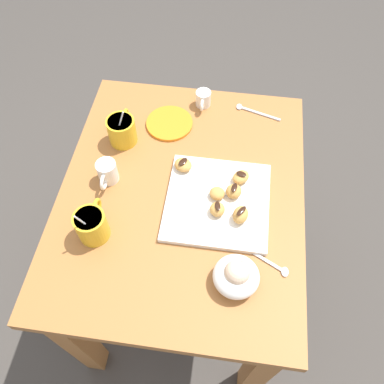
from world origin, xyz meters
name	(u,v)px	position (x,y,z in m)	size (l,w,h in m)	color
ground_plane	(185,280)	(0.00, 0.00, 0.00)	(8.00, 8.00, 0.00)	#423D38
dining_table	(183,217)	(0.00, 0.00, 0.59)	(0.89, 0.73, 0.75)	#A36633
pastry_plate_square	(217,202)	(-0.03, -0.11, 0.76)	(0.30, 0.30, 0.02)	white
coffee_mug_mustard_left	(92,225)	(-0.17, 0.22, 0.80)	(0.13, 0.09, 0.14)	gold
coffee_mug_mustard_right	(122,130)	(0.18, 0.22, 0.80)	(0.13, 0.09, 0.14)	gold
cream_pitcher_white	(107,171)	(0.02, 0.23, 0.79)	(0.10, 0.06, 0.07)	white
ice_cream_bowl	(236,276)	(-0.26, -0.18, 0.79)	(0.12, 0.12, 0.09)	white
chocolate_sauce_pitcher	(203,98)	(0.37, -0.02, 0.78)	(0.09, 0.05, 0.06)	white
saucer_orange_left	(169,123)	(0.26, 0.08, 0.76)	(0.16, 0.16, 0.01)	orange
loose_spoon_near_saucer	(269,262)	(-0.19, -0.27, 0.76)	(0.09, 0.15, 0.01)	silver
loose_spoon_by_plate	(252,111)	(0.36, -0.19, 0.76)	(0.06, 0.15, 0.01)	silver
beignet_0	(241,215)	(-0.08, -0.18, 0.79)	(0.05, 0.04, 0.04)	#D19347
chocolate_drizzle_0	(241,211)	(-0.08, -0.18, 0.81)	(0.04, 0.01, 0.01)	black
beignet_1	(234,190)	(0.00, -0.15, 0.79)	(0.05, 0.04, 0.04)	#D19347
chocolate_drizzle_1	(234,186)	(0.00, -0.15, 0.81)	(0.03, 0.02, 0.01)	black
beignet_2	(217,209)	(-0.07, -0.11, 0.78)	(0.05, 0.04, 0.03)	#D19347
chocolate_drizzle_2	(218,206)	(-0.07, -0.11, 0.80)	(0.03, 0.01, 0.01)	black
beignet_3	(183,165)	(0.08, 0.01, 0.78)	(0.05, 0.05, 0.03)	#D19347
chocolate_drizzle_3	(183,162)	(0.08, 0.01, 0.80)	(0.03, 0.02, 0.01)	black
beignet_4	(217,193)	(-0.01, -0.11, 0.78)	(0.04, 0.04, 0.03)	#D19347
beignet_5	(241,177)	(0.06, -0.17, 0.78)	(0.04, 0.06, 0.03)	#D19347
chocolate_drizzle_5	(241,174)	(0.06, -0.17, 0.80)	(0.03, 0.02, 0.01)	black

